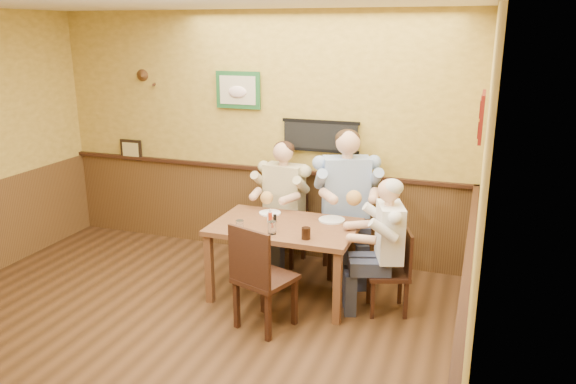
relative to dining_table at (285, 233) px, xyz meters
name	(u,v)px	position (x,y,z in m)	size (l,w,h in m)	color
room	(155,152)	(-0.60, -1.26, 1.03)	(5.02, 5.03, 2.81)	#341F0F
dining_table	(285,233)	(0.00, 0.00, 0.00)	(1.40, 0.90, 0.75)	brown
chair_back_left	(284,225)	(-0.29, 0.79, -0.21)	(0.41, 0.41, 0.89)	#341B10
chair_back_right	(345,229)	(0.43, 0.73, -0.16)	(0.46, 0.46, 1.00)	#341B10
chair_right_end	(388,271)	(1.02, 0.00, -0.25)	(0.38, 0.38, 0.82)	#341B10
chair_near_side	(265,276)	(0.05, -0.64, -0.17)	(0.45, 0.45, 0.98)	#341B10
diner_tan_shirt	(284,209)	(-0.29, 0.79, -0.02)	(0.59, 0.59, 1.27)	beige
diner_blue_polo	(345,211)	(0.43, 0.73, 0.06)	(0.66, 0.66, 1.43)	#86A0C9
diner_white_elder	(389,254)	(1.02, 0.00, -0.07)	(0.54, 0.54, 1.17)	white
water_glass_left	(240,226)	(-0.33, -0.34, 0.15)	(0.08, 0.08, 0.12)	white
water_glass_mid	(272,228)	(-0.03, -0.28, 0.15)	(0.08, 0.08, 0.12)	white
cola_tumbler	(306,233)	(0.31, -0.30, 0.15)	(0.08, 0.08, 0.11)	black
hot_sauce_bottle	(270,219)	(-0.12, -0.10, 0.17)	(0.04, 0.04, 0.16)	#B13112
salt_shaker	(269,218)	(-0.17, 0.00, 0.14)	(0.04, 0.04, 0.10)	white
pepper_shaker	(275,218)	(-0.12, 0.03, 0.13)	(0.03, 0.03, 0.08)	black
plate_far_left	(270,213)	(-0.26, 0.27, 0.10)	(0.22, 0.22, 0.01)	white
plate_far_right	(332,220)	(0.40, 0.27, 0.10)	(0.26, 0.26, 0.02)	silver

